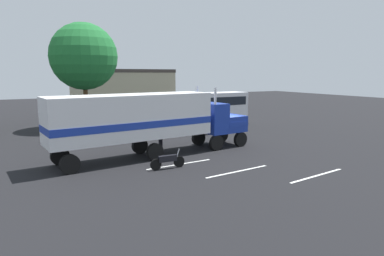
{
  "coord_description": "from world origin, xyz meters",
  "views": [
    {
      "loc": [
        -14.08,
        -21.33,
        5.45
      ],
      "look_at": [
        -2.79,
        -0.4,
        1.6
      ],
      "focal_mm": 31.62,
      "sensor_mm": 36.0,
      "label": 1
    }
  ],
  "objects_px": {
    "person_bystander": "(160,135)",
    "parked_bus": "(200,106)",
    "tree_left": "(84,57)",
    "motorcycle": "(168,161)",
    "semi_truck": "(148,119)"
  },
  "relations": [
    {
      "from": "tree_left",
      "to": "semi_truck",
      "type": "bearing_deg",
      "value": -85.71
    },
    {
      "from": "tree_left",
      "to": "parked_bus",
      "type": "bearing_deg",
      "value": -20.48
    },
    {
      "from": "motorcycle",
      "to": "tree_left",
      "type": "height_order",
      "value": "tree_left"
    },
    {
      "from": "motorcycle",
      "to": "parked_bus",
      "type": "bearing_deg",
      "value": 54.17
    },
    {
      "from": "person_bystander",
      "to": "tree_left",
      "type": "bearing_deg",
      "value": 103.37
    },
    {
      "from": "semi_truck",
      "to": "motorcycle",
      "type": "relative_size",
      "value": 6.79
    },
    {
      "from": "person_bystander",
      "to": "motorcycle",
      "type": "relative_size",
      "value": 0.77
    },
    {
      "from": "parked_bus",
      "to": "tree_left",
      "type": "xyz_separation_m",
      "value": [
        -10.89,
        4.07,
        5.03
      ]
    },
    {
      "from": "parked_bus",
      "to": "tree_left",
      "type": "height_order",
      "value": "tree_left"
    },
    {
      "from": "tree_left",
      "to": "person_bystander",
      "type": "bearing_deg",
      "value": -76.63
    },
    {
      "from": "person_bystander",
      "to": "motorcycle",
      "type": "height_order",
      "value": "person_bystander"
    },
    {
      "from": "parked_bus",
      "to": "tree_left",
      "type": "bearing_deg",
      "value": 159.52
    },
    {
      "from": "person_bystander",
      "to": "parked_bus",
      "type": "distance_m",
      "value": 11.47
    },
    {
      "from": "person_bystander",
      "to": "tree_left",
      "type": "relative_size",
      "value": 0.16
    },
    {
      "from": "parked_bus",
      "to": "tree_left",
      "type": "distance_m",
      "value": 12.66
    }
  ]
}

